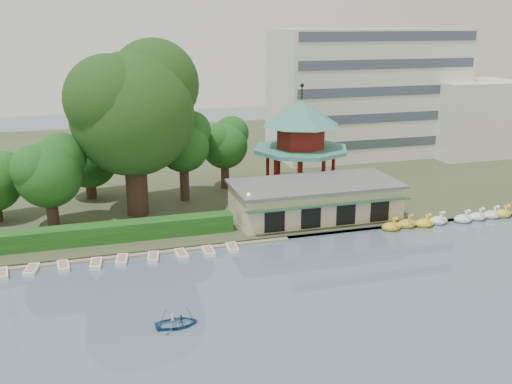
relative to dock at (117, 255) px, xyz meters
name	(u,v)px	position (x,y,z in m)	size (l,w,h in m)	color
ground_plane	(299,328)	(12.00, -17.20, -0.12)	(220.00, 220.00, 0.00)	slate
shore	(183,163)	(12.00, 34.80, 0.08)	(220.00, 70.00, 0.40)	#424930
embankment	(239,242)	(12.00, 0.10, 0.03)	(220.00, 0.60, 0.30)	gray
dock	(117,255)	(0.00, 0.00, 0.00)	(34.00, 1.60, 0.24)	gray
boathouse	(315,199)	(22.00, 4.77, 2.25)	(18.60, 9.39, 3.90)	beige
pavilion	(301,137)	(24.00, 14.80, 7.36)	(12.40, 12.40, 13.50)	beige
office_building	(384,97)	(44.67, 31.80, 9.61)	(38.00, 18.00, 20.00)	silver
hedge	(83,235)	(-3.00, 3.30, 1.18)	(30.00, 2.00, 1.80)	#1F571B
lamp_post	(249,205)	(13.50, 1.80, 3.22)	(0.36, 0.36, 4.28)	black
big_tree	(133,105)	(3.18, 11.02, 12.66)	(14.76, 13.76, 19.40)	#3A281C
small_trees	(95,159)	(-1.21, 14.38, 6.20)	(38.99, 17.11, 10.79)	#3A281C
swan_boats	(458,219)	(37.03, -0.65, 0.28)	(18.64, 2.13, 1.92)	yellow
moored_rowboats	(95,263)	(-2.03, -1.45, 0.06)	(26.84, 2.70, 0.36)	white
rowboat_with_passengers	(177,320)	(3.53, -14.49, 0.34)	(4.50, 3.25, 2.01)	#2B6198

